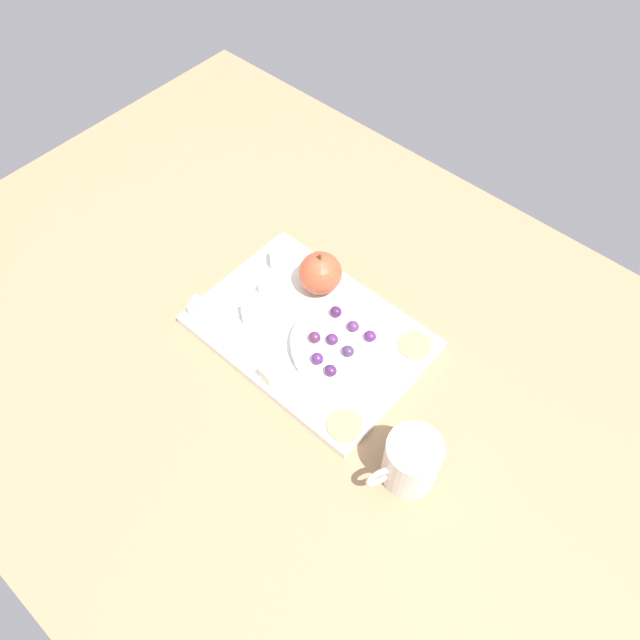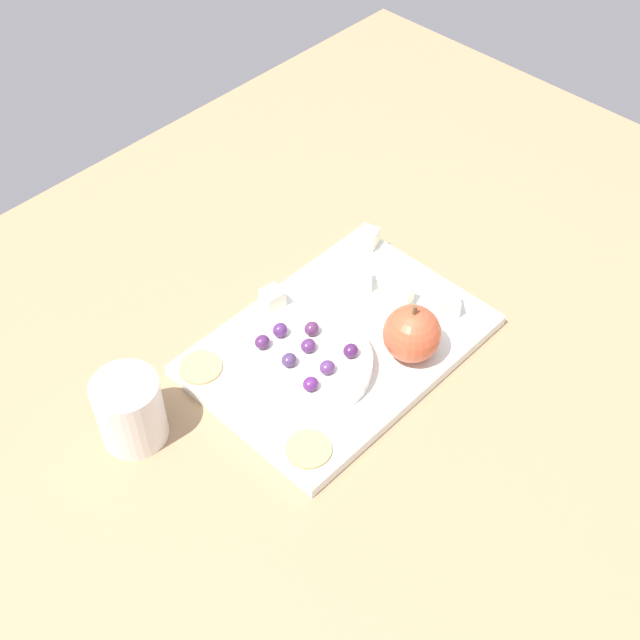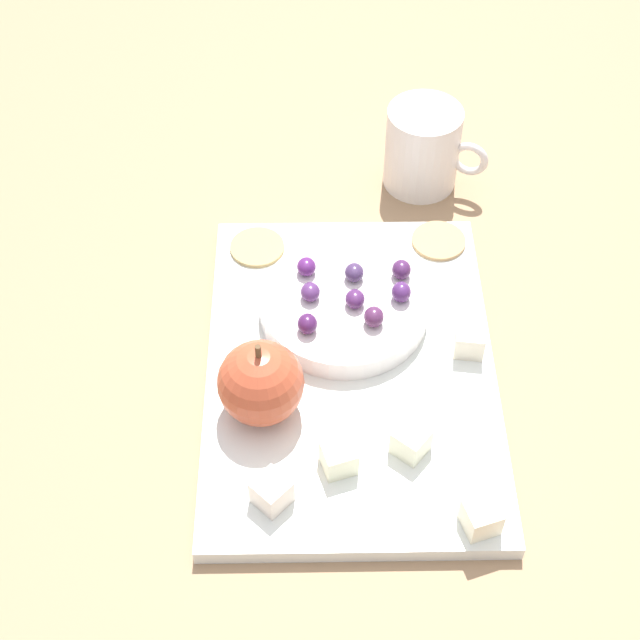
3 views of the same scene
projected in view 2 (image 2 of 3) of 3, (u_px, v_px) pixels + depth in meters
table at (340, 330)px, 115.12cm from camera, size 134.28×101.97×3.68cm
platter at (339, 345)px, 109.83cm from camera, size 36.21×25.49×1.59cm
serving_dish at (309, 363)px, 105.33cm from camera, size 15.54×15.54×2.19cm
apple_whole at (412, 334)px, 105.21cm from camera, size 7.27×7.27×7.27cm
apple_stem at (415, 310)px, 102.09cm from camera, size 0.50×0.50×1.20cm
cheese_cube_0 at (272, 298)px, 112.51cm from camera, size 2.94×2.94×2.61cm
cheese_cube_1 at (402, 297)px, 112.73cm from camera, size 3.27×3.27×2.61cm
cheese_cube_2 at (368, 238)px, 120.48cm from camera, size 3.27×3.27×2.61cm
cheese_cube_3 at (360, 280)px, 114.80cm from camera, size 3.67×3.67×2.61cm
cheese_cube_4 at (449, 305)px, 111.73cm from camera, size 3.69×3.69×2.61cm
cracker_0 at (201, 367)px, 106.04cm from camera, size 5.35×5.35×0.40cm
cracker_1 at (309, 449)px, 97.92cm from camera, size 5.35×5.35×0.40cm
grape_0 at (308, 346)px, 104.78cm from camera, size 1.95×1.76×1.56cm
grape_1 at (351, 351)px, 104.14cm from camera, size 1.95×1.76×1.73cm
grape_2 at (280, 330)px, 106.34cm from camera, size 1.95×1.76×1.83cm
grape_3 at (289, 360)px, 103.22cm from camera, size 1.95×1.76×1.60cm
grape_4 at (327, 367)px, 102.46cm from camera, size 1.95×1.76×1.60cm
grape_5 at (312, 329)px, 106.53cm from camera, size 1.95×1.76×1.77cm
grape_6 at (262, 342)px, 105.10cm from camera, size 1.95×1.76×1.70cm
grape_7 at (311, 384)px, 100.76cm from camera, size 1.95×1.76×1.59cm
cup at (130, 409)px, 98.28cm from camera, size 7.77×10.61×9.09cm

